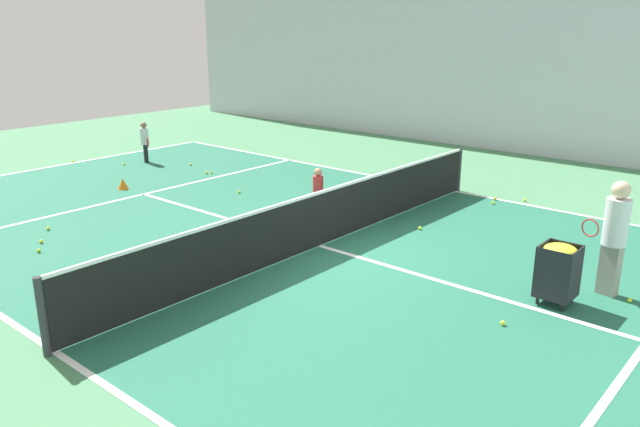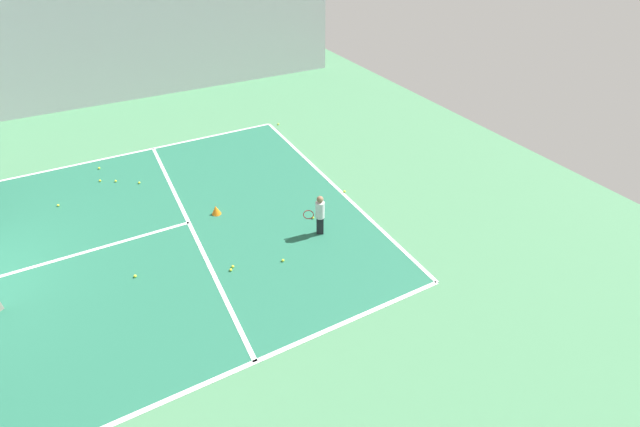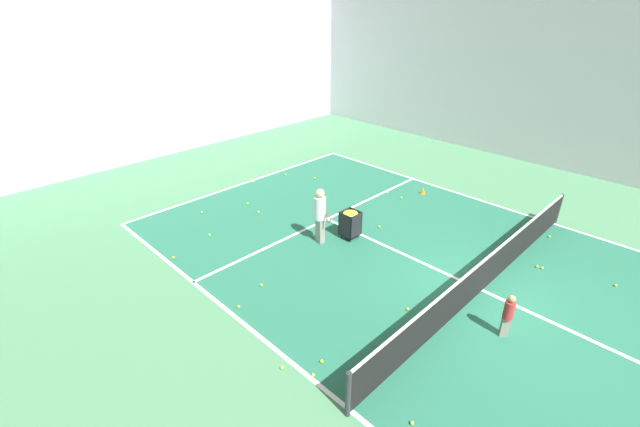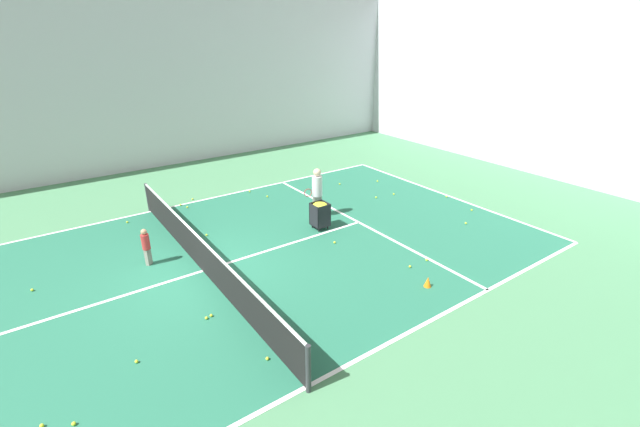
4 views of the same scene
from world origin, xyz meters
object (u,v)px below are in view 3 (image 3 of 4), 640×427
Objects in this scene: ball_cart at (350,220)px; training_cone_0 at (423,190)px; coach_at_net at (320,212)px; child_midcourt at (508,313)px; tennis_net at (486,273)px.

training_cone_0 is at bearing 2.94° from ball_cart.
ball_cart reaches higher than training_cone_0.
coach_at_net is 6.39× the size of training_cone_0.
training_cone_0 is (5.25, -0.24, -0.86)m from coach_at_net.
ball_cart is (0.83, -0.47, -0.38)m from coach_at_net.
ball_cart is at bearing -46.79° from child_midcourt.
ball_cart is at bearing 73.29° from coach_at_net.
tennis_net is 5.98m from training_cone_0.
coach_at_net reaches higher than training_cone_0.
tennis_net is at bearing -132.66° from training_cone_0.
coach_at_net reaches higher than ball_cart.
coach_at_net is at bearing 104.64° from tennis_net.
child_midcourt is at bearing 12.56° from coach_at_net.
child_midcourt is at bearing -99.02° from ball_cart.
child_midcourt reaches higher than tennis_net.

